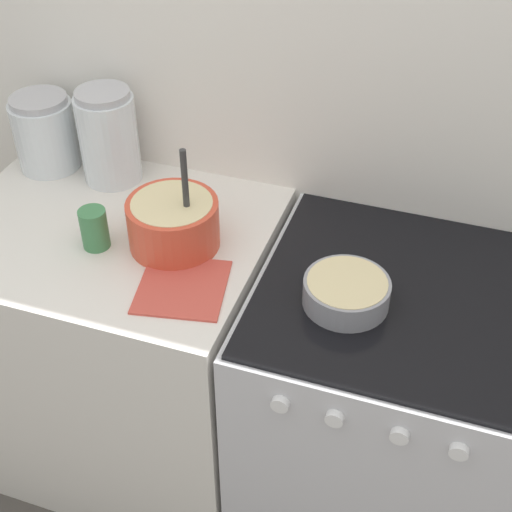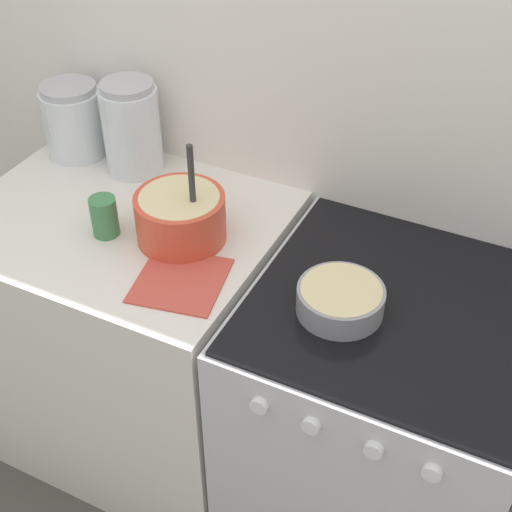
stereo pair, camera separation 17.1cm
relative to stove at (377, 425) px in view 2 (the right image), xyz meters
name	(u,v)px [view 2 (the right image)]	position (x,y,z in m)	size (l,w,h in m)	color
wall_back	(322,91)	(-0.36, 0.37, 0.75)	(4.70, 0.05, 2.40)	white
countertop_cabinet	(136,335)	(-0.78, 0.00, 0.00)	(0.85, 0.69, 0.90)	silver
stove	(377,425)	(0.00, 0.00, 0.00)	(0.69, 0.70, 0.90)	silver
mixing_bowl	(181,215)	(-0.58, 0.00, 0.52)	(0.23, 0.23, 0.29)	#D84C33
baking_pan	(340,299)	(-0.12, -0.08, 0.48)	(0.20, 0.20, 0.07)	gray
storage_jar_left	(74,125)	(-1.09, 0.23, 0.54)	(0.18, 0.18, 0.22)	silver
storage_jar_middle	(132,133)	(-0.88, 0.23, 0.57)	(0.17, 0.17, 0.27)	silver
tin_can	(104,217)	(-0.77, -0.07, 0.50)	(0.07, 0.07, 0.11)	#3F7F4C
recipe_page	(181,280)	(-0.50, -0.15, 0.45)	(0.24, 0.25, 0.01)	#CC4C3F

